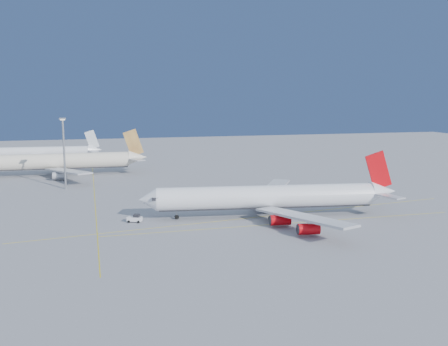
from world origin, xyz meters
TOP-DOWN VIEW (x-y plane):
  - ground at (0.00, 0.00)m, footprint 500.00×500.00m
  - taxiway_lines at (-14.71, 6.34)m, footprint 118.86×140.00m
  - airliner_virgin at (3.86, -6.00)m, footprint 67.54×60.21m
  - airliner_etihad at (-52.17, 80.15)m, footprint 68.00×62.95m
  - airliner_third at (-62.62, 125.14)m, footprint 55.47×51.03m
  - pushback_tug at (-30.78, -2.98)m, footprint 3.95×3.20m
  - light_mast at (-49.08, 47.98)m, footprint 2.05×2.05m

SIDE VIEW (x-z plane):
  - ground at x=0.00m, z-range 0.00..0.00m
  - taxiway_lines at x=-14.71m, z-range 0.00..0.02m
  - pushback_tug at x=-30.78m, z-range -0.07..1.92m
  - airliner_third at x=-62.62m, z-range -2.94..11.94m
  - airliner_virgin at x=3.86m, z-range -3.31..13.37m
  - airliner_etihad at x=-52.17m, z-range -3.48..14.30m
  - light_mast at x=-49.08m, z-range 2.14..25.84m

